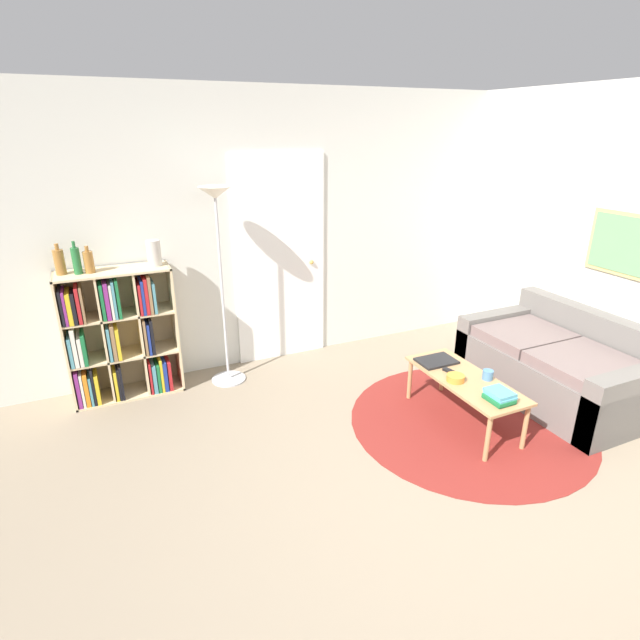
{
  "coord_description": "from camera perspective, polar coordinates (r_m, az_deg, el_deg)",
  "views": [
    {
      "loc": [
        -1.7,
        -1.76,
        2.25
      ],
      "look_at": [
        -0.21,
        1.51,
        0.85
      ],
      "focal_mm": 28.0,
      "sensor_mm": 36.0,
      "label": 1
    }
  ],
  "objects": [
    {
      "name": "wall_back",
      "position": [
        4.94,
        -3.88,
        9.99
      ],
      "size": [
        7.57,
        0.11,
        2.6
      ],
      "color": "silver",
      "rests_on": "ground_plane"
    },
    {
      "name": "remote",
      "position": [
        4.16,
        14.9,
        -5.8
      ],
      "size": [
        0.08,
        0.18,
        0.02
      ],
      "color": "black",
      "rests_on": "coffee_table"
    },
    {
      "name": "laptop",
      "position": [
        4.32,
        13.16,
        -4.57
      ],
      "size": [
        0.32,
        0.23,
        0.02
      ],
      "color": "black",
      "rests_on": "coffee_table"
    },
    {
      "name": "bottle_right",
      "position": [
        4.43,
        -24.92,
        6.07
      ],
      "size": [
        0.08,
        0.08,
        0.22
      ],
      "color": "olive",
      "rests_on": "bookshelf"
    },
    {
      "name": "bowl",
      "position": [
        4.04,
        15.23,
        -6.42
      ],
      "size": [
        0.14,
        0.14,
        0.05
      ],
      "color": "orange",
      "rests_on": "coffee_table"
    },
    {
      "name": "wall_right",
      "position": [
        5.18,
        27.4,
        8.35
      ],
      "size": [
        0.08,
        5.75,
        2.6
      ],
      "color": "silver",
      "rests_on": "ground_plane"
    },
    {
      "name": "floor_lamp",
      "position": [
        4.38,
        -11.61,
        9.86
      ],
      "size": [
        0.32,
        0.32,
        1.79
      ],
      "color": "#B7B7BC",
      "rests_on": "ground_plane"
    },
    {
      "name": "rug",
      "position": [
        4.32,
        16.68,
        -11.04
      ],
      "size": [
        1.92,
        1.92,
        0.01
      ],
      "color": "maroon",
      "rests_on": "ground_plane"
    },
    {
      "name": "bookshelf",
      "position": [
        4.64,
        -22.08,
        -1.71
      ],
      "size": [
        0.91,
        0.34,
        1.15
      ],
      "color": "beige",
      "rests_on": "ground_plane"
    },
    {
      "name": "bottle_left",
      "position": [
        4.47,
        -27.63,
        5.92
      ],
      "size": [
        0.08,
        0.08,
        0.25
      ],
      "color": "olive",
      "rests_on": "bookshelf"
    },
    {
      "name": "vase_on_shelf",
      "position": [
        4.45,
        -18.44,
        7.27
      ],
      "size": [
        0.12,
        0.12,
        0.22
      ],
      "color": "#B7B2A8",
      "rests_on": "bookshelf"
    },
    {
      "name": "couch",
      "position": [
        4.9,
        25.7,
        -4.78
      ],
      "size": [
        0.93,
        1.56,
        0.74
      ],
      "color": "#66605B",
      "rests_on": "ground_plane"
    },
    {
      "name": "bottle_middle",
      "position": [
        4.43,
        -26.08,
        6.14
      ],
      "size": [
        0.06,
        0.06,
        0.27
      ],
      "color": "#236633",
      "rests_on": "bookshelf"
    },
    {
      "name": "book_stack_on_table",
      "position": [
        3.85,
        19.82,
        -8.2
      ],
      "size": [
        0.18,
        0.2,
        0.08
      ],
      "color": "#196B38",
      "rests_on": "coffee_table"
    },
    {
      "name": "ground_plane",
      "position": [
        3.33,
        15.47,
        -22.26
      ],
      "size": [
        14.0,
        14.0,
        0.0
      ],
      "primitive_type": "plane",
      "color": "gray"
    },
    {
      "name": "coffee_table",
      "position": [
        4.14,
        16.21,
        -6.9
      ],
      "size": [
        0.43,
        1.05,
        0.4
      ],
      "color": "#AD7F51",
      "rests_on": "ground_plane"
    },
    {
      "name": "cup",
      "position": [
        4.13,
        18.63,
        -5.96
      ],
      "size": [
        0.08,
        0.08,
        0.08
      ],
      "color": "teal",
      "rests_on": "coffee_table"
    }
  ]
}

